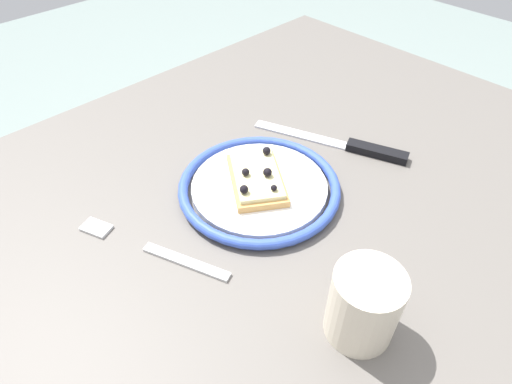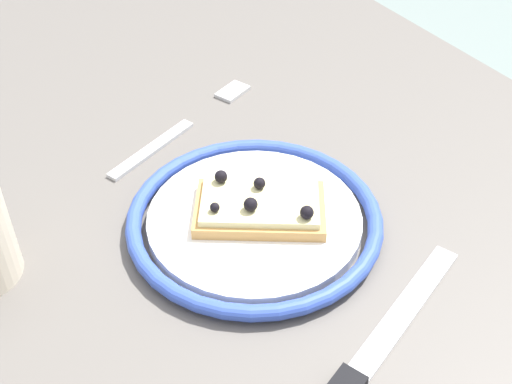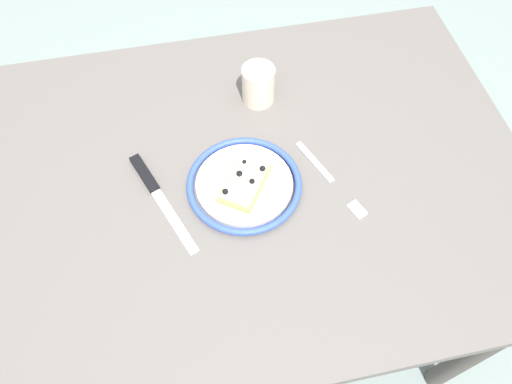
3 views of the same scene
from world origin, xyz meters
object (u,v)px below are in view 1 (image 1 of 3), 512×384
cup (364,305)px  plate (259,187)px  fork (151,248)px  pizza_slice_near (257,178)px  knife (355,147)px  dining_table (263,258)px

cup → plate: bearing=71.5°
plate → fork: 0.16m
pizza_slice_near → knife: 0.17m
plate → fork: (-0.16, 0.02, -0.01)m
dining_table → fork: bearing=162.7°
dining_table → pizza_slice_near: 0.13m
knife → fork: (-0.33, 0.05, -0.00)m
dining_table → cup: 0.24m
plate → knife: 0.17m
fork → dining_table: bearing=-17.3°
knife → pizza_slice_near: bearing=167.1°
plate → cup: bearing=-108.5°
fork → cup: 0.25m
cup → dining_table: bearing=74.1°
plate → cup: size_ratio=2.63×
pizza_slice_near → cup: cup is taller
dining_table → cup: bearing=-105.9°
pizza_slice_near → fork: pizza_slice_near is taller
pizza_slice_near → fork: size_ratio=0.66×
cup → fork: bearing=111.6°
knife → cup: cup is taller
pizza_slice_near → cup: bearing=-108.1°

